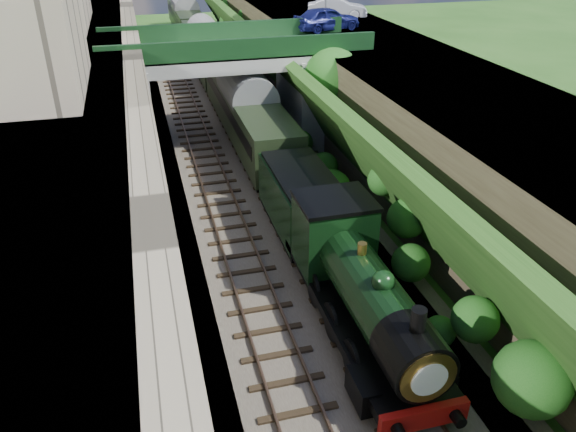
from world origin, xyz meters
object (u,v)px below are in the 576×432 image
Objects in this scene: road_bridge at (242,81)px; tree at (334,81)px; tender at (301,204)px; car_silver at (337,8)px; car_blue at (326,19)px; locomotive at (361,290)px.

road_bridge is 6.04m from tree.
tender is at bearing -116.88° from tree.
tender is (-8.95, -20.95, -5.38)m from car_silver.
tree is 7.48m from car_blue.
car_blue reaches higher than tender.
car_silver is at bearing 41.88° from road_bridge.
road_bridge is at bearing 145.70° from tree.
locomotive is 7.37m from tender.
road_bridge is 3.39× the size of car_blue.
road_bridge is 2.67× the size of tender.
locomotive is (-8.95, -28.31, -5.10)m from car_silver.
car_silver is at bearing 66.86° from tender.
locomotive is at bearing 179.42° from car_silver.
tree is 17.53m from locomotive.
tree is at bearing 150.64° from car_blue.
car_blue is at bearing 27.32° from road_bridge.
car_blue reaches higher than road_bridge.
car_silver is (4.24, 11.65, 2.35)m from tree.
tender is at bearing 173.83° from car_silver.
tree is 1.46× the size of car_silver.
car_silver is 30.13m from locomotive.
car_blue is at bearing 68.18° from tender.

